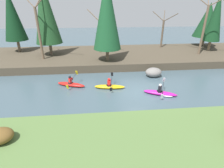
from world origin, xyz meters
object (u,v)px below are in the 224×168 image
(kayaker_trailing, at_px, (71,84))
(boulder_midstream, at_px, (153,72))
(kayaker_lead, at_px, (161,93))
(kayaker_middle, at_px, (110,86))

(kayaker_trailing, xyz_separation_m, boulder_midstream, (8.25, 1.56, 0.25))
(kayaker_trailing, relative_size, boulder_midstream, 1.63)
(boulder_midstream, bearing_deg, kayaker_trailing, -169.27)
(boulder_midstream, bearing_deg, kayaker_lead, -98.16)
(kayaker_lead, bearing_deg, kayaker_trailing, -174.89)
(kayaker_lead, height_order, kayaker_middle, same)
(kayaker_middle, distance_m, boulder_midstream, 5.32)
(kayaker_lead, relative_size, boulder_midstream, 1.62)
(kayaker_lead, bearing_deg, boulder_midstream, 104.78)
(kayaker_middle, distance_m, kayaker_trailing, 3.59)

